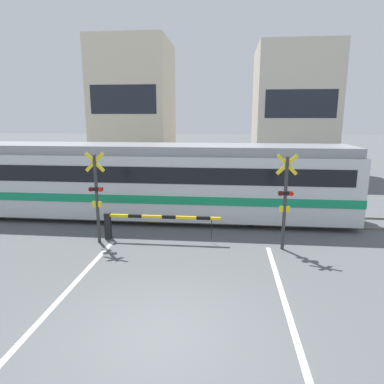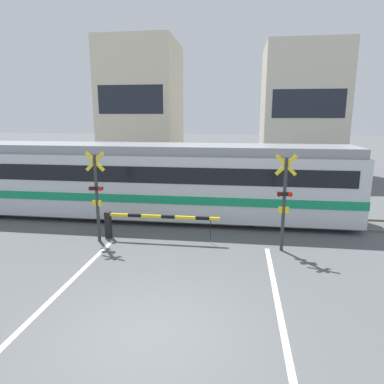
# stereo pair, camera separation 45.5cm
# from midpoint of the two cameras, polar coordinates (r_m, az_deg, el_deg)

# --- Properties ---
(ground_plane) EXTENTS (160.00, 160.00, 0.00)m
(ground_plane) POSITION_cam_midpoint_polar(r_m,az_deg,el_deg) (7.46, -7.16, -22.81)
(ground_plane) COLOR #56595B
(rail_track_near) EXTENTS (50.00, 0.10, 0.08)m
(rail_track_near) POSITION_cam_midpoint_polar(r_m,az_deg,el_deg) (14.03, -0.43, -5.18)
(rail_track_near) COLOR #6B6051
(rail_track_near) RESTS_ON ground_plane
(rail_track_far) EXTENTS (50.00, 0.10, 0.08)m
(rail_track_far) POSITION_cam_midpoint_polar(r_m,az_deg,el_deg) (15.40, 0.15, -3.57)
(rail_track_far) COLOR #6B6051
(rail_track_far) RESTS_ON ground_plane
(road_stripe_left) EXTENTS (0.14, 9.03, 0.01)m
(road_stripe_left) POSITION_cam_midpoint_polar(r_m,az_deg,el_deg) (8.77, -24.58, -18.04)
(road_stripe_left) COLOR white
(road_stripe_left) RESTS_ON ground_plane
(road_stripe_right) EXTENTS (0.14, 9.03, 0.01)m
(road_stripe_right) POSITION_cam_midpoint_polar(r_m,az_deg,el_deg) (7.83, 14.79, -21.24)
(road_stripe_right) COLOR white
(road_stripe_right) RESTS_ON ground_plane
(commuter_train) EXTENTS (21.71, 2.73, 3.16)m
(commuter_train) POSITION_cam_midpoint_polar(r_m,az_deg,el_deg) (15.44, -16.90, 2.23)
(commuter_train) COLOR silver
(commuter_train) RESTS_ON ground_plane
(crossing_barrier_near) EXTENTS (4.12, 0.20, 0.96)m
(crossing_barrier_near) POSITION_cam_midpoint_polar(r_m,az_deg,el_deg) (12.24, -9.78, -4.79)
(crossing_barrier_near) COLOR black
(crossing_barrier_near) RESTS_ON ground_plane
(crossing_barrier_far) EXTENTS (4.12, 0.20, 0.96)m
(crossing_barrier_far) POSITION_cam_midpoint_polar(r_m,az_deg,el_deg) (17.29, 6.72, 0.39)
(crossing_barrier_far) COLOR black
(crossing_barrier_far) RESTS_ON ground_plane
(crossing_signal_left) EXTENTS (0.68, 0.15, 3.16)m
(crossing_signal_left) POSITION_cam_midpoint_polar(r_m,az_deg,el_deg) (12.08, -16.67, -0.26)
(crossing_signal_left) COLOR #333333
(crossing_signal_left) RESTS_ON ground_plane
(crossing_signal_right) EXTENTS (0.68, 0.15, 3.16)m
(crossing_signal_right) POSITION_cam_midpoint_polar(r_m,az_deg,el_deg) (11.30, 14.16, -0.98)
(crossing_signal_right) COLOR #333333
(crossing_signal_right) RESTS_ON ground_plane
(building_left_of_street) EXTENTS (5.63, 5.91, 9.94)m
(building_left_of_street) POSITION_cam_midpoint_polar(r_m,az_deg,el_deg) (28.12, -10.04, 13.67)
(building_left_of_street) COLOR beige
(building_left_of_street) RESTS_ON ground_plane
(building_right_of_street) EXTENTS (5.61, 5.91, 9.32)m
(building_right_of_street) POSITION_cam_midpoint_polar(r_m,az_deg,el_deg) (27.47, 15.94, 12.77)
(building_right_of_street) COLOR beige
(building_right_of_street) RESTS_ON ground_plane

